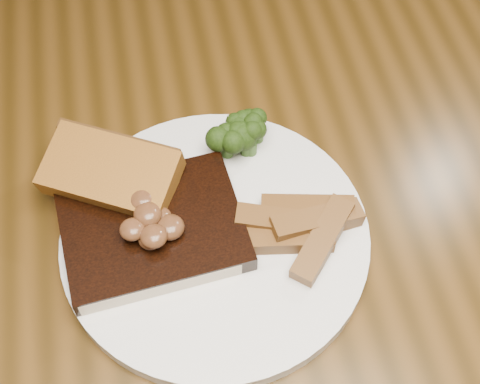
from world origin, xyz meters
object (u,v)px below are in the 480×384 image
object	(u,v)px
plate	(215,238)
steak	(153,230)
dining_table	(256,261)
garlic_bread	(114,185)
potato_wedges	(286,205)
chair_far	(122,28)

from	to	relation	value
plate	steak	bearing A→B (deg)	170.43
dining_table	garlic_bread	xyz separation A→B (m)	(-0.13, 0.04, 0.12)
steak	potato_wedges	xyz separation A→B (m)	(0.13, 0.00, 0.00)
potato_wedges	garlic_bread	bearing A→B (deg)	161.60
plate	potato_wedges	distance (m)	0.07
plate	chair_far	bearing A→B (deg)	96.89
dining_table	steak	world-z (taller)	steak
plate	dining_table	bearing A→B (deg)	24.35
chair_far	steak	xyz separation A→B (m)	(0.01, -0.57, 0.27)
potato_wedges	plate	bearing A→B (deg)	-169.91
plate	steak	world-z (taller)	steak
steak	garlic_bread	distance (m)	0.06
steak	potato_wedges	bearing A→B (deg)	-3.88
plate	garlic_bread	distance (m)	0.11
dining_table	chair_far	world-z (taller)	chair_far
plate	garlic_bread	world-z (taller)	garlic_bread
chair_far	plate	xyz separation A→B (m)	(0.07, -0.57, 0.25)
chair_far	garlic_bread	distance (m)	0.58
steak	garlic_bread	xyz separation A→B (m)	(-0.03, 0.05, 0.00)
chair_far	plate	bearing A→B (deg)	88.46
steak	garlic_bread	world-z (taller)	garlic_bread
chair_far	steak	bearing A→B (deg)	83.02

